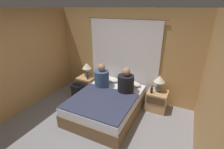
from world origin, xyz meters
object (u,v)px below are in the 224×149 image
(beer_bottle_on_left_stand, at_px, (88,76))
(beer_bottle_on_right_stand, at_px, (152,90))
(nightstand_left, at_px, (87,84))
(backpack_on_floor, at_px, (78,90))
(pillow_left, at_px, (109,79))
(person_right_in_bed, at_px, (126,83))
(bed, at_px, (107,104))
(pillow_right, at_px, (130,83))
(lamp_left, at_px, (87,68))
(person_left_in_bed, at_px, (102,78))
(lamp_right, at_px, (159,81))
(nightstand_right, at_px, (157,101))

(beer_bottle_on_left_stand, distance_m, beer_bottle_on_right_stand, 1.92)
(nightstand_left, height_order, backpack_on_floor, nightstand_left)
(pillow_left, relative_size, person_right_in_bed, 0.90)
(bed, relative_size, backpack_on_floor, 4.46)
(pillow_right, bearing_deg, lamp_left, -179.86)
(person_left_in_bed, relative_size, person_right_in_bed, 1.00)
(person_right_in_bed, height_order, backpack_on_floor, person_right_in_bed)
(nightstand_left, relative_size, pillow_left, 0.87)
(person_right_in_bed, height_order, beer_bottle_on_left_stand, person_right_in_bed)
(bed, bearing_deg, pillow_right, 67.14)
(person_right_in_bed, bearing_deg, person_left_in_bed, 180.00)
(pillow_right, bearing_deg, bed, -112.86)
(backpack_on_floor, bearing_deg, person_right_in_bed, 4.11)
(lamp_right, relative_size, backpack_on_floor, 1.00)
(pillow_right, xyz_separation_m, person_left_in_bed, (-0.68, -0.38, 0.20))
(lamp_left, relative_size, person_right_in_bed, 0.67)
(person_left_in_bed, bearing_deg, lamp_right, 14.75)
(bed, xyz_separation_m, backpack_on_floor, (-1.11, 0.29, -0.00))
(nightstand_left, relative_size, nightstand_right, 1.00)
(nightstand_left, height_order, pillow_left, pillow_left)
(nightstand_left, xyz_separation_m, beer_bottle_on_left_stand, (0.12, -0.11, 0.34))
(nightstand_left, bearing_deg, pillow_right, 2.38)
(pillow_left, xyz_separation_m, beer_bottle_on_left_stand, (-0.64, -0.17, 0.03))
(person_right_in_bed, bearing_deg, pillow_right, 91.54)
(nightstand_left, distance_m, lamp_right, 2.25)
(backpack_on_floor, bearing_deg, nightstand_right, 11.02)
(beer_bottle_on_left_stand, xyz_separation_m, backpack_on_floor, (-0.15, -0.32, -0.35))
(lamp_left, bearing_deg, person_right_in_bed, -14.92)
(person_left_in_bed, bearing_deg, pillow_right, 29.35)
(lamp_left, relative_size, pillow_left, 0.75)
(pillow_left, bearing_deg, person_right_in_bed, -30.01)
(beer_bottle_on_left_stand, bearing_deg, pillow_right, 7.34)
(lamp_left, distance_m, beer_bottle_on_left_stand, 0.28)
(person_left_in_bed, distance_m, beer_bottle_on_left_stand, 0.67)
(beer_bottle_on_left_stand, bearing_deg, lamp_right, 4.54)
(person_right_in_bed, bearing_deg, pillow_left, 149.99)
(nightstand_right, bearing_deg, pillow_left, 177.62)
(person_left_in_bed, bearing_deg, person_right_in_bed, 0.00)
(lamp_left, xyz_separation_m, person_left_in_bed, (0.74, -0.38, -0.03))
(lamp_right, height_order, pillow_right, lamp_right)
(backpack_on_floor, bearing_deg, beer_bottle_on_right_stand, 8.83)
(lamp_left, height_order, beer_bottle_on_right_stand, lamp_left)
(person_right_in_bed, bearing_deg, nightstand_right, 23.35)
(lamp_right, bearing_deg, pillow_left, 179.86)
(person_right_in_bed, bearing_deg, bed, -130.71)
(nightstand_left, bearing_deg, lamp_right, 1.46)
(person_left_in_bed, distance_m, person_right_in_bed, 0.69)
(bed, height_order, pillow_left, pillow_left)
(nightstand_left, relative_size, person_left_in_bed, 0.78)
(pillow_left, distance_m, beer_bottle_on_right_stand, 1.29)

